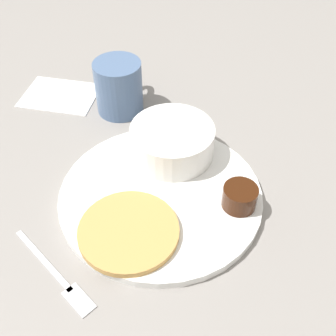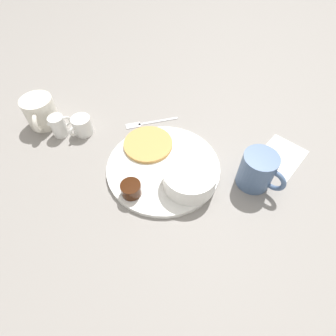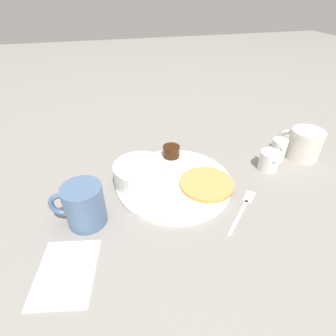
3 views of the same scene
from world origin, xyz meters
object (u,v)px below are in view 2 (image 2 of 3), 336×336
creamer_pitcher_far (59,126)px  fork (146,123)px  plate (163,167)px  second_mug (41,112)px  creamer_pitcher_near (82,126)px  bowl (190,177)px  coffee_mug (258,171)px

creamer_pitcher_far → fork: bearing=-49.7°
plate → second_mug: 0.38m
creamer_pitcher_near → bowl: bearing=-92.3°
creamer_pitcher_far → fork: creamer_pitcher_far is taller
creamer_pitcher_near → second_mug: bearing=102.1°
plate → coffee_mug: bearing=-70.8°
creamer_pitcher_far → second_mug: (0.01, 0.07, 0.01)m
creamer_pitcher_near → fork: 0.18m
plate → fork: (0.12, 0.13, -0.00)m
coffee_mug → second_mug: (-0.10, 0.59, -0.00)m
second_mug → coffee_mug: bearing=-80.2°
fork → plate: bearing=-132.2°
creamer_pitcher_near → fork: creamer_pitcher_near is taller
second_mug → bowl: bearing=-88.4°
coffee_mug → second_mug: 0.59m
bowl → fork: bearing=57.5°
bowl → second_mug: bearing=91.6°
fork → second_mug: size_ratio=1.15×
coffee_mug → creamer_pitcher_far: (-0.11, 0.51, -0.01)m
bowl → creamer_pitcher_near: bowl is taller
coffee_mug → bowl: bearing=124.6°
fork → second_mug: second_mug is taller
coffee_mug → creamer_pitcher_near: (-0.07, 0.46, -0.02)m
second_mug → fork: bearing=-60.0°
second_mug → creamer_pitcher_far: bearing=-96.2°
plate → creamer_pitcher_far: 0.31m
plate → creamer_pitcher_far: size_ratio=4.56×
fork → second_mug: 0.29m
plate → second_mug: second_mug is taller
coffee_mug → creamer_pitcher_far: bearing=101.9°
creamer_pitcher_far → bowl: bearing=-87.0°
fork → second_mug: bearing=120.0°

